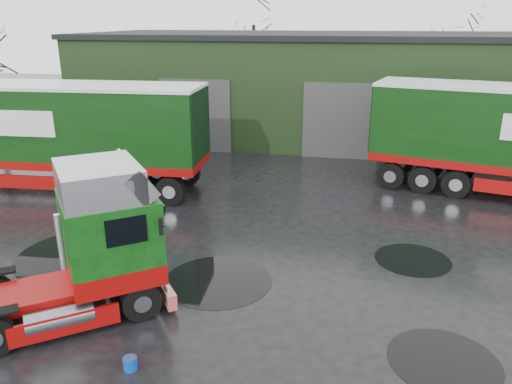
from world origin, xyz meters
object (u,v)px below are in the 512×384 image
warehouse (346,85)px  trailer_left (34,137)px  tree_back_b (453,64)px  wash_bucket (130,363)px  hero_tractor (35,249)px  tree_back_a (254,49)px

warehouse → trailer_left: size_ratio=2.17×
tree_back_b → wash_bucket: bearing=-108.7°
hero_tractor → tree_back_b: bearing=118.8°
warehouse → wash_bucket: 24.77m
warehouse → wash_bucket: warehouse is taller
tree_back_a → warehouse: bearing=-51.3°
trailer_left → hero_tractor: bearing=-149.2°
warehouse → tree_back_b: 12.82m
tree_back_b → warehouse: bearing=-128.7°
wash_bucket → tree_back_a: bearing=97.2°
warehouse → tree_back_a: bearing=128.7°
warehouse → tree_back_a: (-8.00, 10.00, 1.59)m
hero_tractor → tree_back_a: (-1.50, 33.00, 2.81)m
trailer_left → tree_back_a: bearing=-14.5°
tree_back_a → hero_tractor: bearing=-87.4°
warehouse → trailer_left: warehouse is taller
wash_bucket → tree_back_b: bearing=71.3°
hero_tractor → tree_back_b: (14.50, 33.00, 1.81)m
warehouse → trailer_left: bearing=-132.8°
warehouse → trailer_left: 18.77m
wash_bucket → tree_back_b: 36.41m
trailer_left → tree_back_a: (4.74, 23.76, 2.43)m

